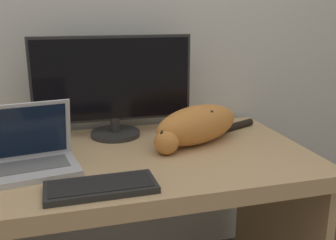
{
  "coord_description": "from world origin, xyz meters",
  "views": [
    {
      "loc": [
        -0.22,
        -1.0,
        1.25
      ],
      "look_at": [
        0.16,
        0.35,
        0.86
      ],
      "focal_mm": 42.0,
      "sensor_mm": 36.0,
      "label": 1
    }
  ],
  "objects_px": {
    "monitor": "(114,86)",
    "cat": "(197,125)",
    "external_keyboard": "(101,187)",
    "laptop": "(26,158)"
  },
  "relations": [
    {
      "from": "monitor",
      "to": "cat",
      "type": "bearing_deg",
      "value": -32.29
    },
    {
      "from": "monitor",
      "to": "external_keyboard",
      "type": "relative_size",
      "value": 1.98
    },
    {
      "from": "laptop",
      "to": "external_keyboard",
      "type": "distance_m",
      "value": 0.32
    },
    {
      "from": "external_keyboard",
      "to": "cat",
      "type": "xyz_separation_m",
      "value": [
        0.43,
        0.34,
        0.07
      ]
    },
    {
      "from": "cat",
      "to": "monitor",
      "type": "bearing_deg",
      "value": 123.83
    },
    {
      "from": "cat",
      "to": "laptop",
      "type": "bearing_deg",
      "value": 165.74
    },
    {
      "from": "monitor",
      "to": "cat",
      "type": "xyz_separation_m",
      "value": [
        0.31,
        -0.19,
        -0.14
      ]
    },
    {
      "from": "external_keyboard",
      "to": "cat",
      "type": "height_order",
      "value": "cat"
    },
    {
      "from": "external_keyboard",
      "to": "cat",
      "type": "relative_size",
      "value": 0.61
    },
    {
      "from": "external_keyboard",
      "to": "monitor",
      "type": "bearing_deg",
      "value": 75.96
    }
  ]
}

